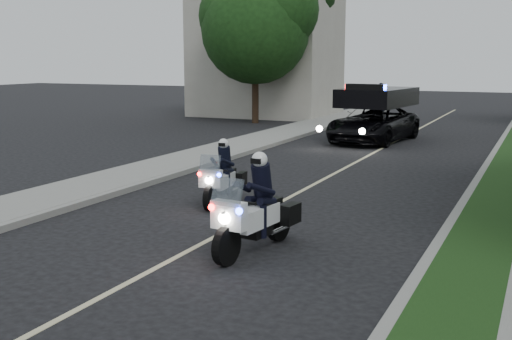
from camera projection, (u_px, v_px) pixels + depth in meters
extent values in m
plane|color=black|center=(196.00, 247.00, 11.85)|extent=(120.00, 120.00, 0.00)
cube|color=gray|center=(483.00, 173.00, 19.11)|extent=(0.20, 60.00, 0.15)
cube|color=#193814|center=(508.00, 174.00, 18.82)|extent=(1.20, 60.00, 0.16)
cube|color=gray|center=(237.00, 155.00, 22.47)|extent=(0.20, 60.00, 0.15)
cube|color=gray|center=(209.00, 153.00, 22.92)|extent=(2.00, 60.00, 0.16)
cube|color=#A8A396|center=(266.00, 57.00, 38.63)|extent=(8.00, 6.00, 7.00)
cube|color=#BFB78C|center=(350.00, 165.00, 20.80)|extent=(0.12, 50.00, 0.01)
imported|color=black|center=(373.00, 142.00, 26.77)|extent=(3.12, 5.63, 2.61)
imported|color=black|center=(380.00, 120.00, 35.98)|extent=(0.62, 1.76, 0.92)
imported|color=black|center=(380.00, 120.00, 35.98)|extent=(0.69, 0.46, 1.90)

